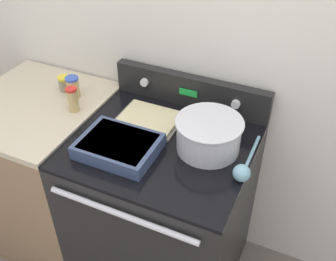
{
  "coord_description": "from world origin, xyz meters",
  "views": [
    {
      "loc": [
        0.57,
        -0.84,
        1.98
      ],
      "look_at": [
        0.02,
        0.37,
        0.97
      ],
      "focal_mm": 42.0,
      "sensor_mm": 36.0,
      "label": 1
    }
  ],
  "objects": [
    {
      "name": "control_panel",
      "position": [
        0.0,
        0.67,
        0.99
      ],
      "size": [
        0.78,
        0.07,
        0.16
      ],
      "color": "black",
      "rests_on": "stove_range"
    },
    {
      "name": "side_counter",
      "position": [
        -0.71,
        0.35,
        0.46
      ],
      "size": [
        0.64,
        0.7,
        0.92
      ],
      "color": "#896B4C",
      "rests_on": "ground_plane"
    },
    {
      "name": "spice_jar_red_cap",
      "position": [
        -0.48,
        0.38,
        0.98
      ],
      "size": [
        0.05,
        0.05,
        0.12
      ],
      "color": "tan",
      "rests_on": "side_counter"
    },
    {
      "name": "baking_tray",
      "position": [
        -0.12,
        0.47,
        0.92
      ],
      "size": [
        0.29,
        0.22,
        0.02
      ],
      "color": "slate",
      "rests_on": "stove_range"
    },
    {
      "name": "kitchen_wall",
      "position": [
        0.0,
        0.73,
        1.25
      ],
      "size": [
        8.0,
        0.05,
        2.5
      ],
      "color": "silver",
      "rests_on": "ground_plane"
    },
    {
      "name": "casserole_dish",
      "position": [
        -0.14,
        0.22,
        0.94
      ],
      "size": [
        0.32,
        0.25,
        0.06
      ],
      "color": "#38476B",
      "rests_on": "stove_range"
    },
    {
      "name": "mixing_bowl",
      "position": [
        0.19,
        0.39,
        0.99
      ],
      "size": [
        0.28,
        0.28,
        0.14
      ],
      "color": "silver",
      "rests_on": "stove_range"
    },
    {
      "name": "ladle",
      "position": [
        0.37,
        0.29,
        0.94
      ],
      "size": [
        0.07,
        0.32,
        0.07
      ],
      "color": "#7AB2C6",
      "rests_on": "stove_range"
    },
    {
      "name": "spice_jar_blue_cap",
      "position": [
        -0.55,
        0.48,
        0.97
      ],
      "size": [
        0.07,
        0.07,
        0.11
      ],
      "color": "tan",
      "rests_on": "side_counter"
    },
    {
      "name": "spice_jar_yellow_cap",
      "position": [
        -0.63,
        0.52,
        0.96
      ],
      "size": [
        0.06,
        0.06,
        0.08
      ],
      "color": "gray",
      "rests_on": "side_counter"
    },
    {
      "name": "stove_range",
      "position": [
        0.0,
        0.35,
        0.45
      ],
      "size": [
        0.78,
        0.73,
        0.91
      ],
      "color": "black",
      "rests_on": "ground_plane"
    }
  ]
}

